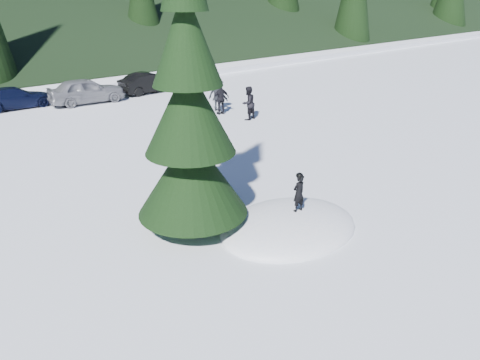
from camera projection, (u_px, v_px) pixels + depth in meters
ground at (289, 228)px, 14.02m from camera, size 200.00×200.00×0.00m
snow_mound at (289, 228)px, 14.02m from camera, size 4.48×3.52×0.96m
spruce_tall at (190, 121)px, 12.73m from camera, size 3.20×3.20×8.60m
spruce_short at (193, 143)px, 14.78m from camera, size 2.20×2.20×5.37m
child_skier at (299, 193)px, 13.80m from camera, size 0.43×0.29×1.16m
adult_0 at (248, 103)px, 24.94m from camera, size 0.99×0.83×1.79m
adult_1 at (221, 99)px, 25.99m from camera, size 1.08×0.56×1.76m
adult_2 at (218, 94)px, 26.71m from camera, size 1.13×1.40×1.89m
car_3 at (15, 98)px, 27.35m from camera, size 4.31×1.81×1.24m
car_4 at (86, 91)px, 28.50m from camera, size 4.69×2.26×1.54m
car_5 at (150, 82)px, 31.33m from camera, size 4.17×1.61×1.36m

